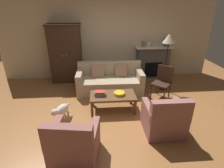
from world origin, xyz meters
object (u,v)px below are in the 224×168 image
coffee_table (113,97)px  book_stack (100,93)px  armchair_near_left (74,144)px  side_chair_wooden (163,80)px  dog (61,110)px  couch (110,82)px  armchair_near_right (164,119)px  fireplace (152,62)px  mantel_vase_slate (165,42)px  floor_lamp (169,42)px  fruit_bowl (119,93)px  mantel_vase_bronze (143,44)px  armoire (66,54)px  mantel_vase_cream (149,44)px

coffee_table → book_stack: size_ratio=4.13×
armchair_near_left → side_chair_wooden: side_chair_wooden is taller
dog → coffee_table: bearing=15.2°
couch → armchair_near_left: bearing=-107.0°
armchair_near_right → book_stack: bearing=143.9°
fireplace → mantel_vase_slate: 0.79m
fireplace → coffee_table: bearing=-127.2°
mantel_vase_slate → floor_lamp: (-0.29, -0.98, 0.21)m
mantel_vase_slate → side_chair_wooden: mantel_vase_slate is taller
armchair_near_left → dog: bearing=109.7°
couch → side_chair_wooden: 1.53m
fireplace → coffee_table: fireplace is taller
fruit_bowl → armchair_near_right: bearing=-49.3°
coffee_table → mantel_vase_bronze: size_ratio=5.94×
couch → side_chair_wooden: size_ratio=2.15×
couch → coffee_table: (-0.00, -1.04, 0.05)m
armchair_near_left → floor_lamp: (2.46, 2.60, 1.15)m
coffee_table → dog: bearing=-164.8°
fruit_bowl → book_stack: size_ratio=1.01×
armoire → floor_lamp: size_ratio=1.11×
armchair_near_right → floor_lamp: (0.71, 2.03, 1.15)m
armchair_near_right → coffee_table: bearing=135.5°
fireplace → armchair_near_right: 3.10m
dog → fireplace: bearing=40.9°
armoire → armchair_near_left: (0.59, -3.52, -0.63)m
side_chair_wooden → coffee_table: bearing=-158.0°
armoire → dog: 2.44m
coffee_table → fruit_bowl: bearing=-3.4°
mantel_vase_slate → dog: (-3.17, -2.39, -1.01)m
fruit_bowl → mantel_vase_cream: mantel_vase_cream is taller
fireplace → floor_lamp: (0.09, -1.00, 0.90)m
armoire → floor_lamp: armoire is taller
fireplace → dog: (-2.79, -2.41, -0.32)m
couch → mantel_vase_bronze: mantel_vase_bronze is taller
armoire → armchair_near_right: size_ratio=2.14×
fruit_bowl → armchair_near_left: bearing=-121.9°
fireplace → armoire: size_ratio=0.67×
armchair_near_right → dog: (-2.17, 0.62, -0.07)m
mantel_vase_slate → floor_lamp: bearing=-106.2°
couch → armchair_near_right: armchair_near_right is taller
armchair_near_left → floor_lamp: 3.75m
side_chair_wooden → couch: bearing=162.4°
mantel_vase_bronze → side_chair_wooden: mantel_vase_bronze is taller
coffee_table → floor_lamp: (1.68, 1.08, 1.10)m
fireplace → side_chair_wooden: 1.50m
armoire → mantel_vase_bronze: size_ratio=10.18×
coffee_table → mantel_vase_cream: bearing=55.8°
mantel_vase_cream → mantel_vase_bronze: bearing=180.0°
dog → fruit_bowl: bearing=13.1°
floor_lamp → armoire: bearing=163.1°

